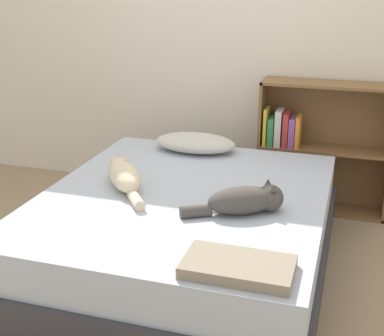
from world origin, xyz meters
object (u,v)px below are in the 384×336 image
object	(u,v)px
cat_light	(124,176)
bookshelf	(317,143)
bed	(185,234)
pillow	(195,143)
cat_dark	(246,200)

from	to	relation	value
cat_light	bookshelf	bearing A→B (deg)	-76.16
bed	cat_light	size ratio (longest dim) A/B	3.78
cat_light	bookshelf	distance (m)	1.53
pillow	bookshelf	xyz separation A→B (m)	(0.78, 0.44, -0.07)
pillow	cat_dark	size ratio (longest dim) A/B	1.13
bed	pillow	size ratio (longest dim) A/B	3.32
pillow	cat_dark	world-z (taller)	cat_dark
cat_light	cat_dark	bearing A→B (deg)	-137.13
cat_dark	bookshelf	world-z (taller)	bookshelf
cat_light	cat_dark	distance (m)	0.74
bed	bookshelf	xyz separation A→B (m)	(0.62, 1.17, 0.24)
bookshelf	cat_dark	bearing A→B (deg)	-100.61
cat_light	bed	bearing A→B (deg)	-124.61
pillow	cat_dark	bearing A→B (deg)	-58.60
pillow	cat_light	world-z (taller)	cat_light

